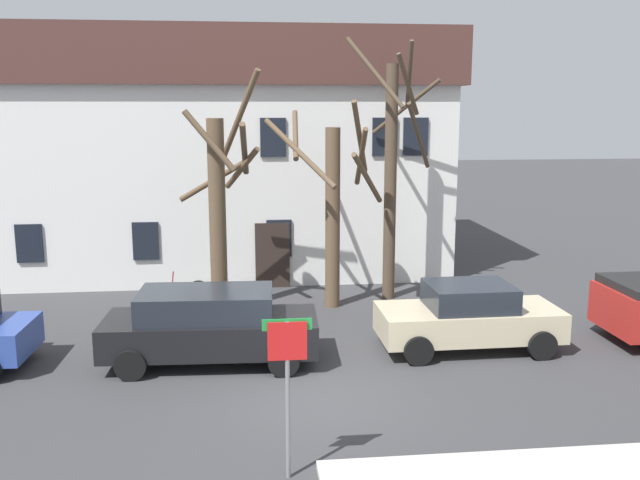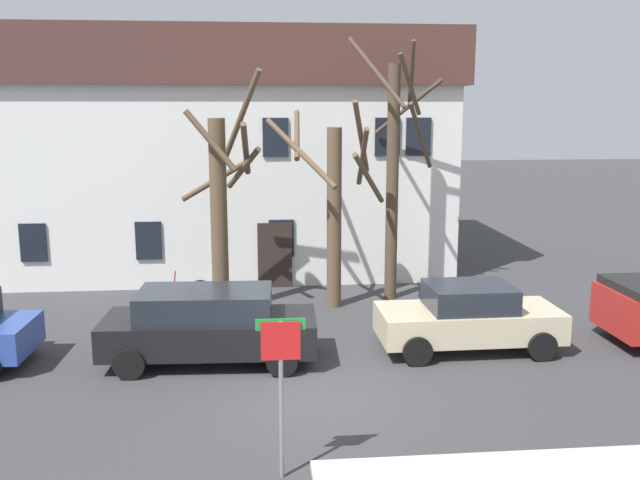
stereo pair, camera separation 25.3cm
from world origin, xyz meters
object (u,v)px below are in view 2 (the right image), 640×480
object	(u,v)px
tree_bare_near	(222,203)
street_sign_pole	(281,368)
building_main	(222,150)
tree_bare_far	(394,170)
car_black_wagon	(209,325)
tree_bare_mid	(335,204)
car_beige_sedan	(468,317)
bicycle_leaning	(182,292)

from	to	relation	value
tree_bare_near	street_sign_pole	size ratio (longest dim) A/B	2.60
building_main	tree_bare_far	xyz separation A→B (m)	(5.29, -5.83, -0.26)
tree_bare_near	street_sign_pole	xyz separation A→B (m)	(1.27, -9.20, -1.27)
car_black_wagon	tree_bare_mid	bearing A→B (deg)	50.97
car_black_wagon	street_sign_pole	size ratio (longest dim) A/B	1.87
tree_bare_near	car_beige_sedan	bearing A→B (deg)	-32.29
tree_bare_near	car_black_wagon	bearing A→B (deg)	-92.47
car_black_wagon	street_sign_pole	world-z (taller)	street_sign_pole
tree_bare_far	car_beige_sedan	world-z (taller)	tree_bare_far
tree_bare_far	car_black_wagon	world-z (taller)	tree_bare_far
building_main	tree_bare_mid	distance (m)	7.52
street_sign_pole	bicycle_leaning	size ratio (longest dim) A/B	1.50
tree_bare_near	car_black_wagon	xyz separation A→B (m)	(-0.17, -4.01, -2.21)
tree_bare_mid	car_beige_sedan	world-z (taller)	tree_bare_mid
car_black_wagon	car_beige_sedan	bearing A→B (deg)	2.31
tree_bare_mid	car_beige_sedan	distance (m)	5.27
street_sign_pole	bicycle_leaning	world-z (taller)	street_sign_pole
tree_bare_far	car_black_wagon	bearing A→B (deg)	-136.81
building_main	street_sign_pole	world-z (taller)	building_main
tree_bare_near	tree_bare_mid	size ratio (longest dim) A/B	1.14
street_sign_pole	tree_bare_near	bearing A→B (deg)	97.88
tree_bare_near	car_black_wagon	size ratio (longest dim) A/B	1.39
tree_bare_mid	bicycle_leaning	distance (m)	5.22
building_main	bicycle_leaning	xyz separation A→B (m)	(-0.99, -5.92, -3.81)
tree_bare_near	car_black_wagon	world-z (taller)	tree_bare_near
bicycle_leaning	car_beige_sedan	bearing A→B (deg)	-32.23
tree_bare_near	building_main	bearing A→B (deg)	92.30
building_main	tree_bare_far	bearing A→B (deg)	-47.77
building_main	street_sign_pole	bearing A→B (deg)	-84.46
tree_bare_far	bicycle_leaning	world-z (taller)	tree_bare_far
tree_bare_mid	car_beige_sedan	bearing A→B (deg)	-54.38
building_main	tree_bare_far	distance (m)	7.88
building_main	tree_bare_mid	xyz separation A→B (m)	(3.44, -6.59, -1.14)
tree_bare_near	car_beige_sedan	distance (m)	7.40
tree_bare_near	street_sign_pole	distance (m)	9.38
tree_bare_mid	tree_bare_far	size ratio (longest dim) A/B	0.77
building_main	tree_bare_near	distance (m)	6.80
bicycle_leaning	street_sign_pole	bearing A→B (deg)	-75.75
car_black_wagon	car_beige_sedan	distance (m)	6.13
tree_bare_mid	tree_bare_far	xyz separation A→B (m)	(1.85, 0.75, 0.88)
car_black_wagon	street_sign_pole	bearing A→B (deg)	-74.44
tree_bare_near	street_sign_pole	world-z (taller)	tree_bare_near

